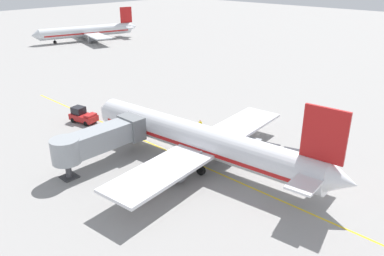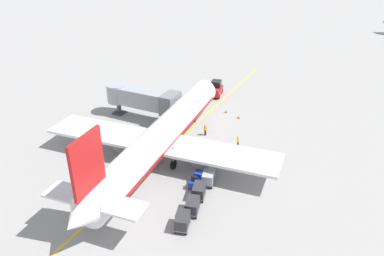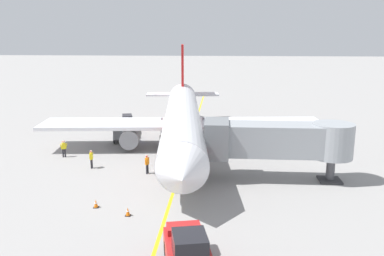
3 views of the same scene
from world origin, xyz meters
TOP-DOWN VIEW (x-y plane):
  - ground_plane at (0.00, 0.00)m, footprint 400.00×400.00m
  - gate_lead_in_line at (0.00, 0.00)m, footprint 0.24×80.00m
  - parked_airliner at (0.45, -0.99)m, footprint 30.36×37.35m
  - jet_bridge at (-8.23, 7.85)m, footprint 12.16×3.50m
  - pushback_tractor at (-2.02, 21.86)m, footprint 3.08×4.76m
  - baggage_tug_lead at (7.03, -4.29)m, footprint 1.37×2.55m
  - baggage_cart_front at (8.04, -3.56)m, footprint 1.85×2.98m
  - baggage_cart_second_in_train at (8.18, -6.29)m, footprint 1.85×2.98m
  - baggage_cart_third_in_train at (8.68, -8.91)m, footprint 1.85×2.98m
  - baggage_cart_tail_end at (8.84, -11.39)m, footprint 1.85×2.98m
  - ground_crew_wing_walker at (8.14, 6.00)m, footprint 0.25×0.73m
  - ground_crew_loader at (2.80, 7.12)m, footprint 0.34×0.72m
  - ground_crew_marshaller at (11.97, 2.80)m, footprint 0.68×0.43m
  - safety_cone_nose_left at (5.11, 14.56)m, footprint 0.36×0.36m
  - safety_cone_nose_right at (2.55, 15.73)m, footprint 0.36×0.36m

SIDE VIEW (x-z plane):
  - ground_plane at x=0.00m, z-range 0.00..0.00m
  - gate_lead_in_line at x=0.00m, z-range 0.00..0.01m
  - safety_cone_nose_left at x=5.11m, z-range -0.01..0.58m
  - safety_cone_nose_right at x=2.55m, z-range -0.01..0.58m
  - baggage_tug_lead at x=7.03m, z-range -0.10..1.52m
  - baggage_cart_front at x=8.04m, z-range 0.16..1.74m
  - baggage_cart_second_in_train at x=8.18m, z-range 0.16..1.74m
  - baggage_cart_third_in_train at x=8.68m, z-range 0.16..1.74m
  - baggage_cart_tail_end at x=8.84m, z-range 0.16..1.74m
  - ground_crew_wing_walker at x=8.14m, z-range 0.11..1.80m
  - ground_crew_loader at x=2.80m, z-range 0.11..1.80m
  - ground_crew_marshaller at x=11.97m, z-range 0.11..1.80m
  - pushback_tractor at x=-2.02m, z-range -0.10..2.30m
  - parked_airliner at x=0.45m, z-range -2.13..8.50m
  - jet_bridge at x=-8.23m, z-range 0.96..5.94m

